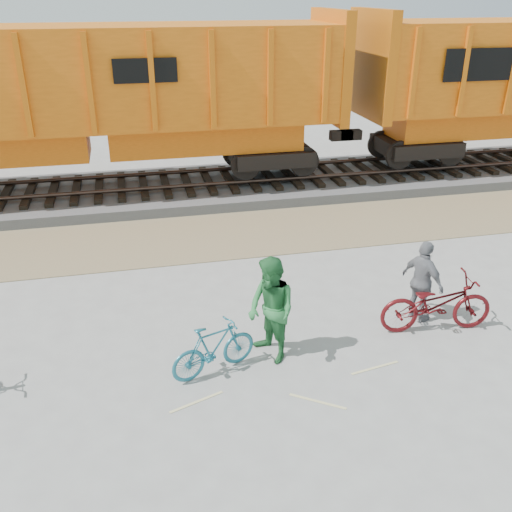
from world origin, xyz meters
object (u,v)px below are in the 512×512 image
object	(u,v)px
bicycle_teal	(214,348)
bicycle_maroon	(436,304)
person_man	(271,310)
person_woman	(422,282)
hopper_car_center	(93,96)

from	to	relation	value
bicycle_teal	bicycle_maroon	xyz separation A→B (m)	(4.13, 0.37, 0.09)
bicycle_maroon	person_man	world-z (taller)	person_man
person_man	person_woman	size ratio (longest dim) A/B	1.15
bicycle_maroon	bicycle_teal	bearing A→B (deg)	101.40
hopper_car_center	person_woman	distance (m)	10.43
person_woman	bicycle_teal	bearing A→B (deg)	80.28
hopper_car_center	person_woman	bearing A→B (deg)	-54.83
bicycle_maroon	person_woman	size ratio (longest dim) A/B	1.29
bicycle_teal	bicycle_maroon	world-z (taller)	bicycle_maroon
person_woman	bicycle_maroon	bearing A→B (deg)	173.47
bicycle_maroon	person_man	size ratio (longest dim) A/B	1.12
person_man	hopper_car_center	bearing A→B (deg)	175.92
hopper_car_center	bicycle_teal	world-z (taller)	hopper_car_center
bicycle_teal	person_woman	world-z (taller)	person_woman
hopper_car_center	person_man	size ratio (longest dim) A/B	7.62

